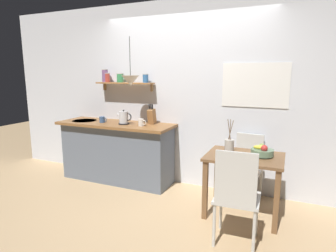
{
  "coord_description": "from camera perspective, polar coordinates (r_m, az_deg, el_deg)",
  "views": [
    {
      "loc": [
        1.43,
        -3.27,
        1.67
      ],
      "look_at": [
        -0.1,
        0.25,
        0.95
      ],
      "focal_mm": 30.1,
      "sensor_mm": 36.0,
      "label": 1
    }
  ],
  "objects": [
    {
      "name": "dining_table",
      "position": [
        3.44,
        15.15,
        -7.94
      ],
      "size": [
        0.87,
        0.66,
        0.73
      ],
      "color": "brown",
      "rests_on": "ground_plane"
    },
    {
      "name": "twig_vase",
      "position": [
        3.41,
        12.3,
        -4.04
      ],
      "size": [
        0.11,
        0.11,
        0.41
      ],
      "color": "#B7B2A8",
      "rests_on": "dining_table"
    },
    {
      "name": "back_wall",
      "position": [
        4.12,
        6.14,
        6.12
      ],
      "size": [
        6.8,
        0.11,
        2.7
      ],
      "color": "silver",
      "rests_on": "ground_plane"
    },
    {
      "name": "coffee_mug_spare",
      "position": [
        4.05,
        -5.42,
        0.71
      ],
      "size": [
        0.12,
        0.08,
        0.1
      ],
      "color": "white",
      "rests_on": "kitchen_counter"
    },
    {
      "name": "kitchen_counter",
      "position": [
        4.5,
        -10.27,
        -5.05
      ],
      "size": [
        1.83,
        0.63,
        0.92
      ],
      "color": "slate",
      "rests_on": "ground_plane"
    },
    {
      "name": "ground_plane",
      "position": [
        3.94,
        -0.12,
        -14.45
      ],
      "size": [
        14.0,
        14.0,
        0.0
      ],
      "primitive_type": "plane",
      "color": "tan"
    },
    {
      "name": "dining_chair_far",
      "position": [
        3.9,
        15.66,
        -7.36
      ],
      "size": [
        0.45,
        0.46,
        0.87
      ],
      "color": "silver",
      "rests_on": "ground_plane"
    },
    {
      "name": "coffee_mug_by_sink",
      "position": [
        4.44,
        -13.16,
        1.28
      ],
      "size": [
        0.12,
        0.08,
        0.09
      ],
      "color": "#3D5B89",
      "rests_on": "kitchen_counter"
    },
    {
      "name": "pendant_lamp",
      "position": [
        4.03,
        -7.61,
        9.16
      ],
      "size": [
        0.25,
        0.25,
        0.66
      ],
      "color": "black"
    },
    {
      "name": "knife_block",
      "position": [
        4.19,
        -3.31,
        2.02
      ],
      "size": [
        0.09,
        0.15,
        0.3
      ],
      "color": "#9E6B3D",
      "rests_on": "kitchen_counter"
    },
    {
      "name": "wall_shelf",
      "position": [
        4.49,
        -9.61,
        9.19
      ],
      "size": [
        0.96,
        0.2,
        0.33
      ],
      "color": "#9E6B3D"
    },
    {
      "name": "dining_chair_near",
      "position": [
        2.83,
        13.67,
        -13.14
      ],
      "size": [
        0.45,
        0.43,
        0.98
      ],
      "color": "silver",
      "rests_on": "ground_plane"
    },
    {
      "name": "fruit_bowl",
      "position": [
        3.41,
        18.52,
        -4.9
      ],
      "size": [
        0.25,
        0.25,
        0.15
      ],
      "color": "slate",
      "rests_on": "dining_table"
    },
    {
      "name": "electric_kettle",
      "position": [
        4.22,
        -8.93,
        1.63
      ],
      "size": [
        0.24,
        0.16,
        0.22
      ],
      "color": "black",
      "rests_on": "kitchen_counter"
    }
  ]
}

